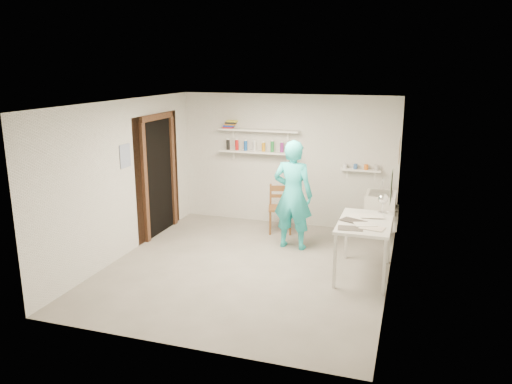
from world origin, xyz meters
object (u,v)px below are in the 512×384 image
(man, at_px, (293,195))
(desk_lamp, at_px, (383,199))
(wall_clock, at_px, (295,174))
(wooden_chair, at_px, (280,208))
(work_table, at_px, (364,248))
(belfast_sink, at_px, (381,202))

(man, relative_size, desk_lamp, 11.87)
(man, relative_size, wall_clock, 5.56)
(wooden_chair, bearing_deg, work_table, -57.59)
(man, height_order, work_table, man)
(work_table, bearing_deg, desk_lamp, 67.58)
(work_table, height_order, desk_lamp, desk_lamp)
(belfast_sink, xyz_separation_m, wooden_chair, (-1.72, 0.01, -0.26))
(belfast_sink, bearing_deg, wall_clock, -161.05)
(man, height_order, wooden_chair, man)
(wall_clock, distance_m, desk_lamp, 1.53)
(man, distance_m, work_table, 1.52)
(wooden_chair, distance_m, desk_lamp, 2.13)
(belfast_sink, bearing_deg, man, -152.86)
(wooden_chair, bearing_deg, belfast_sink, -15.49)
(wall_clock, height_order, wooden_chair, wall_clock)
(wall_clock, relative_size, wooden_chair, 0.36)
(belfast_sink, height_order, wall_clock, wall_clock)
(belfast_sink, xyz_separation_m, work_table, (-0.11, -1.46, -0.30))
(belfast_sink, distance_m, work_table, 1.49)
(work_table, relative_size, desk_lamp, 8.00)
(belfast_sink, xyz_separation_m, desk_lamp, (0.09, -0.98, 0.32))
(man, relative_size, work_table, 1.48)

